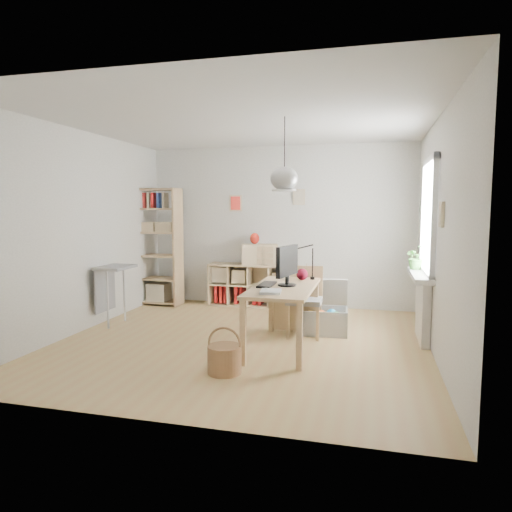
% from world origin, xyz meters
% --- Properties ---
extents(ground, '(4.50, 4.50, 0.00)m').
position_xyz_m(ground, '(0.00, 0.00, 0.00)').
color(ground, tan).
rests_on(ground, ground).
extents(room_shell, '(4.50, 4.50, 4.50)m').
position_xyz_m(room_shell, '(0.55, -0.15, 2.00)').
color(room_shell, white).
rests_on(room_shell, ground).
extents(window_unit, '(0.07, 1.16, 1.46)m').
position_xyz_m(window_unit, '(2.23, 0.60, 1.55)').
color(window_unit, white).
rests_on(window_unit, ground).
extents(radiator, '(0.10, 0.80, 0.80)m').
position_xyz_m(radiator, '(2.19, 0.60, 0.40)').
color(radiator, silver).
rests_on(radiator, ground).
extents(windowsill, '(0.22, 1.20, 0.06)m').
position_xyz_m(windowsill, '(2.14, 0.60, 0.83)').
color(windowsill, white).
rests_on(windowsill, radiator).
extents(desk, '(0.70, 1.50, 0.75)m').
position_xyz_m(desk, '(0.55, -0.15, 0.66)').
color(desk, tan).
rests_on(desk, ground).
extents(cube_shelf, '(1.40, 0.38, 0.72)m').
position_xyz_m(cube_shelf, '(-0.47, 2.08, 0.30)').
color(cube_shelf, tan).
rests_on(cube_shelf, ground).
extents(tall_bookshelf, '(0.80, 0.38, 2.00)m').
position_xyz_m(tall_bookshelf, '(-2.04, 1.80, 1.09)').
color(tall_bookshelf, tan).
rests_on(tall_bookshelf, ground).
extents(side_table, '(0.40, 0.55, 0.85)m').
position_xyz_m(side_table, '(-2.04, 0.35, 0.67)').
color(side_table, gray).
rests_on(side_table, ground).
extents(chair, '(0.45, 0.45, 0.90)m').
position_xyz_m(chair, '(0.71, 0.49, 0.51)').
color(chair, gray).
rests_on(chair, ground).
extents(wicker_basket, '(0.35, 0.34, 0.48)m').
position_xyz_m(wicker_basket, '(0.13, -1.11, 0.16)').
color(wicker_basket, '#8F6440').
rests_on(wicker_basket, ground).
extents(storage_chest, '(0.70, 0.77, 0.69)m').
position_xyz_m(storage_chest, '(0.94, 0.70, 0.23)').
color(storage_chest, '#B6B6B1').
rests_on(storage_chest, ground).
extents(monitor, '(0.22, 0.54, 0.48)m').
position_xyz_m(monitor, '(0.58, -0.11, 1.02)').
color(monitor, black).
rests_on(monitor, desk).
extents(keyboard, '(0.16, 0.43, 0.02)m').
position_xyz_m(keyboard, '(0.35, -0.15, 0.76)').
color(keyboard, black).
rests_on(keyboard, desk).
extents(task_lamp, '(0.40, 0.15, 0.43)m').
position_xyz_m(task_lamp, '(0.62, 0.39, 1.04)').
color(task_lamp, black).
rests_on(task_lamp, desk).
extents(yarn_ball, '(0.15, 0.15, 0.15)m').
position_xyz_m(yarn_ball, '(0.69, 0.36, 0.82)').
color(yarn_ball, '#520A18').
rests_on(yarn_ball, desk).
extents(paper_tray, '(0.26, 0.30, 0.03)m').
position_xyz_m(paper_tray, '(0.49, -0.60, 0.76)').
color(paper_tray, white).
rests_on(paper_tray, desk).
extents(drawer_chest, '(0.65, 0.44, 0.34)m').
position_xyz_m(drawer_chest, '(-0.28, 2.04, 0.89)').
color(drawer_chest, tan).
rests_on(drawer_chest, cube_shelf).
extents(red_vase, '(0.16, 0.16, 0.19)m').
position_xyz_m(red_vase, '(-0.37, 2.04, 1.16)').
color(red_vase, maroon).
rests_on(red_vase, drawer_chest).
extents(potted_plant, '(0.36, 0.34, 0.32)m').
position_xyz_m(potted_plant, '(2.12, 0.95, 1.02)').
color(potted_plant, '#336B28').
rests_on(potted_plant, windowsill).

